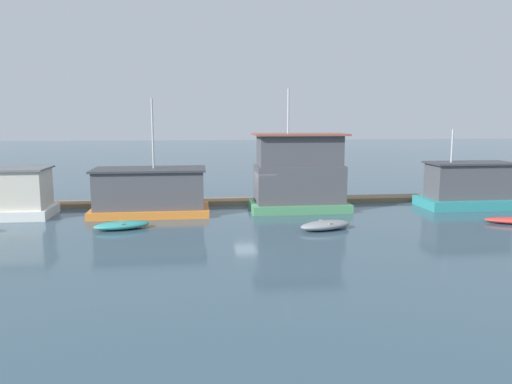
{
  "coord_description": "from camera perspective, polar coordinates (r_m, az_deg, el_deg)",
  "views": [
    {
      "loc": [
        -3.57,
        -31.13,
        5.97
      ],
      "look_at": [
        0.0,
        -1.0,
        1.4
      ],
      "focal_mm": 35.0,
      "sensor_mm": 36.0,
      "label": 1
    }
  ],
  "objects": [
    {
      "name": "dinghy_grey",
      "position": [
        26.98,
        7.94,
        -3.77
      ],
      "size": [
        3.24,
        2.16,
        0.48
      ],
      "color": "gray",
      "rests_on": "ground_plane"
    },
    {
      "name": "houseboat_teal",
      "position": [
        36.18,
        23.11,
        0.55
      ],
      "size": [
        6.3,
        3.32,
        5.18
      ],
      "color": "teal",
      "rests_on": "ground_plane"
    },
    {
      "name": "houseboat_green",
      "position": [
        32.2,
        4.94,
        1.96
      ],
      "size": [
        6.28,
        3.42,
        7.73
      ],
      "color": "#4C9360",
      "rests_on": "ground_plane"
    },
    {
      "name": "houseboat_orange",
      "position": [
        31.42,
        -11.99,
        -0.02
      ],
      "size": [
        7.14,
        3.67,
        7.08
      ],
      "color": "orange",
      "rests_on": "ground_plane"
    },
    {
      "name": "houseboat_white",
      "position": [
        33.33,
        -26.61,
        -0.18
      ],
      "size": [
        5.19,
        3.27,
        6.3
      ],
      "color": "white",
      "rests_on": "ground_plane"
    },
    {
      "name": "dock_walkway",
      "position": [
        34.97,
        -0.8,
        -1.02
      ],
      "size": [
        42.4,
        1.68,
        0.3
      ],
      "primitive_type": "cube",
      "color": "#846B4C",
      "rests_on": "ground_plane"
    },
    {
      "name": "ground_plane",
      "position": [
        31.9,
        -0.21,
        -2.22
      ],
      "size": [
        200.0,
        200.0,
        0.0
      ],
      "primitive_type": "plane",
      "color": "#385160"
    },
    {
      "name": "dinghy_teal",
      "position": [
        27.8,
        -15.08,
        -3.69
      ],
      "size": [
        3.17,
        2.0,
        0.42
      ],
      "color": "teal",
      "rests_on": "ground_plane"
    }
  ]
}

